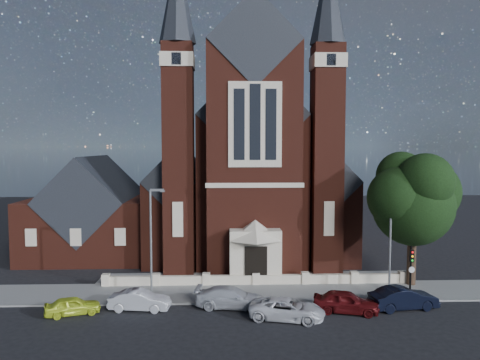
% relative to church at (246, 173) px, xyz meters
% --- Properties ---
extents(ground, '(120.00, 120.00, 0.00)m').
position_rel_church_xyz_m(ground, '(0.00, -7.94, -8.19)').
color(ground, black).
rests_on(ground, ground).
extents(pavement_strip, '(60.00, 5.00, 0.12)m').
position_rel_church_xyz_m(pavement_strip, '(0.00, -18.44, -8.19)').
color(pavement_strip, gray).
rests_on(pavement_strip, ground).
extents(forecourt_paving, '(26.00, 3.00, 0.14)m').
position_rel_church_xyz_m(forecourt_paving, '(0.00, -14.44, -8.19)').
color(forecourt_paving, gray).
rests_on(forecourt_paving, ground).
extents(forecourt_wall, '(24.00, 0.40, 0.90)m').
position_rel_church_xyz_m(forecourt_wall, '(0.00, -16.44, -8.19)').
color(forecourt_wall, beige).
rests_on(forecourt_wall, ground).
extents(church, '(20.01, 34.90, 29.20)m').
position_rel_church_xyz_m(church, '(0.00, 0.00, 0.00)').
color(church, '#542116').
rests_on(church, ground).
extents(parish_hall, '(12.00, 12.20, 10.24)m').
position_rel_church_xyz_m(parish_hall, '(-16.00, -4.94, -4.17)').
color(parish_hall, '#542116').
rests_on(parish_hall, ground).
extents(street_tree, '(6.40, 6.60, 10.70)m').
position_rel_church_xyz_m(street_tree, '(12.60, -17.23, -1.23)').
color(street_tree, black).
rests_on(street_tree, ground).
extents(street_lamp_left, '(1.16, 0.22, 8.09)m').
position_rel_church_xyz_m(street_lamp_left, '(-7.91, -18.94, -3.59)').
color(street_lamp_left, gray).
rests_on(street_lamp_left, ground).
extents(street_lamp_right, '(1.16, 0.22, 8.09)m').
position_rel_church_xyz_m(street_lamp_right, '(10.09, -18.94, -3.59)').
color(street_lamp_right, gray).
rests_on(street_lamp_right, ground).
extents(traffic_signal, '(0.28, 0.42, 4.00)m').
position_rel_church_xyz_m(traffic_signal, '(11.00, -20.52, -5.60)').
color(traffic_signal, black).
rests_on(traffic_signal, ground).
extents(car_lime_van, '(3.85, 2.52, 1.22)m').
position_rel_church_xyz_m(car_lime_van, '(-12.66, -22.59, -7.58)').
color(car_lime_van, '#C7DB2B').
rests_on(car_lime_van, ground).
extents(car_silver_a, '(4.28, 1.85, 1.37)m').
position_rel_church_xyz_m(car_silver_a, '(-8.37, -21.86, -7.50)').
color(car_silver_a, '#B4B6BD').
rests_on(car_silver_a, ground).
extents(car_silver_b, '(5.18, 2.66, 1.44)m').
position_rel_church_xyz_m(car_silver_b, '(-2.10, -21.60, -7.47)').
color(car_silver_b, silver).
rests_on(car_silver_b, ground).
extents(car_white_suv, '(5.29, 3.38, 1.36)m').
position_rel_church_xyz_m(car_white_suv, '(1.50, -23.93, -7.51)').
color(car_white_suv, white).
rests_on(car_white_suv, ground).
extents(car_dark_red, '(4.69, 2.83, 1.49)m').
position_rel_church_xyz_m(car_dark_red, '(5.64, -22.85, -7.44)').
color(car_dark_red, '#560E10').
rests_on(car_dark_red, ground).
extents(car_navy, '(4.88, 2.37, 1.54)m').
position_rel_church_xyz_m(car_navy, '(9.76, -22.34, -7.42)').
color(car_navy, black).
rests_on(car_navy, ground).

